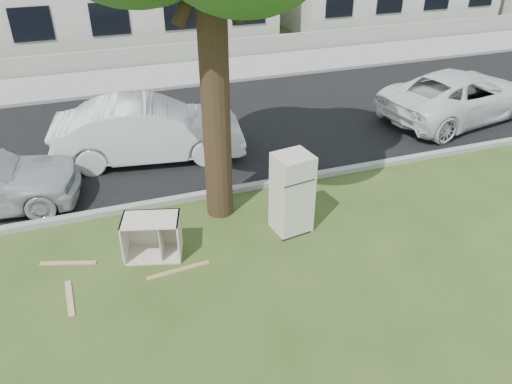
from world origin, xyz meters
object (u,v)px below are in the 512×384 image
object	(u,v)px
fridge	(292,193)
cabinet	(152,237)
car_center	(149,130)
car_right	(461,96)

from	to	relation	value
fridge	cabinet	distance (m)	2.70
cabinet	car_center	distance (m)	3.96
car_right	car_center	bearing A→B (deg)	76.74
fridge	car_right	xyz separation A→B (m)	(6.74, 3.58, -0.12)
cabinet	car_center	size ratio (longest dim) A/B	0.22
car_center	car_right	bearing A→B (deg)	-84.20
cabinet	car_center	world-z (taller)	car_center
cabinet	car_center	bearing A→B (deg)	97.06
cabinet	car_right	bearing A→B (deg)	36.08
fridge	cabinet	bearing A→B (deg)	170.14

